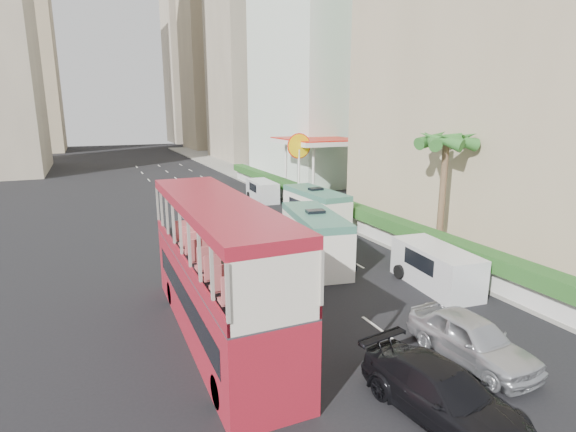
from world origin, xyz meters
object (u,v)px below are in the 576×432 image
palm_tree (442,197)px  shell_station (318,168)px  car_black (441,417)px  minibus_near (315,238)px  car_silver_lane_b (469,360)px  panel_van_near (436,267)px  double_decker_bus (218,270)px  panel_van_far (262,191)px  car_silver_lane_a (284,283)px  van_asset (244,214)px  minibus_far (315,209)px

palm_tree → shell_station: size_ratio=0.80×
car_black → minibus_near: size_ratio=0.79×
car_silver_lane_b → panel_van_near: size_ratio=0.96×
double_decker_bus → shell_station: size_ratio=1.38×
panel_van_far → car_black: bearing=-98.9°
panel_van_far → shell_station: 5.94m
minibus_near → panel_van_far: minibus_near is taller
car_silver_lane_a → car_silver_lane_b: car_silver_lane_b is taller
van_asset → shell_station: 10.47m
car_black → palm_tree: bearing=40.0°
car_silver_lane_a → minibus_near: bearing=38.9°
car_black → minibus_far: (6.00, 19.03, 1.36)m
panel_van_near → panel_van_far: bearing=96.1°
double_decker_bus → car_black: (4.20, -6.84, -2.53)m
double_decker_bus → shell_station: 28.02m
double_decker_bus → panel_van_near: size_ratio=2.32×
palm_tree → car_silver_lane_b: bearing=-126.7°
car_black → van_asset: car_black is taller
car_black → panel_van_far: bearing=69.9°
van_asset → minibus_near: size_ratio=0.79×
van_asset → shell_station: shell_station is taller
palm_tree → car_black: bearing=-131.5°
double_decker_bus → palm_tree: palm_tree is taller
shell_station → palm_tree: bearing=-96.6°
van_asset → palm_tree: (6.78, -14.37, 3.38)m
double_decker_bus → car_black: size_ratio=2.22×
car_black → van_asset: 25.37m
double_decker_bus → minibus_far: 15.94m
panel_van_far → minibus_near: bearing=-98.8°
minibus_near → panel_van_far: 17.75m
car_silver_lane_b → minibus_far: (3.13, 17.21, 1.36)m
panel_van_near → minibus_far: bearing=97.1°
car_silver_lane_a → minibus_near: (2.63, 1.94, 1.40)m
car_silver_lane_a → minibus_near: 3.55m
double_decker_bus → minibus_far: bearing=50.1°
minibus_near → palm_tree: palm_tree is taller
minibus_far → palm_tree: (3.59, -8.19, 2.02)m
shell_station → van_asset: bearing=-152.7°
car_black → minibus_near: bearing=69.8°
car_silver_lane_b → minibus_near: size_ratio=0.72×
car_silver_lane_a → van_asset: 14.93m
double_decker_bus → palm_tree: 14.39m
double_decker_bus → panel_van_near: bearing=2.6°
minibus_near → panel_van_near: size_ratio=1.33×
double_decker_bus → van_asset: (7.02, 18.37, -2.53)m
car_silver_lane_b → van_asset: size_ratio=0.92×
car_silver_lane_b → palm_tree: size_ratio=0.71×
car_silver_lane_b → minibus_near: bearing=88.3°
car_black → double_decker_bus: bearing=113.1°
car_silver_lane_a → minibus_far: bearing=57.0°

